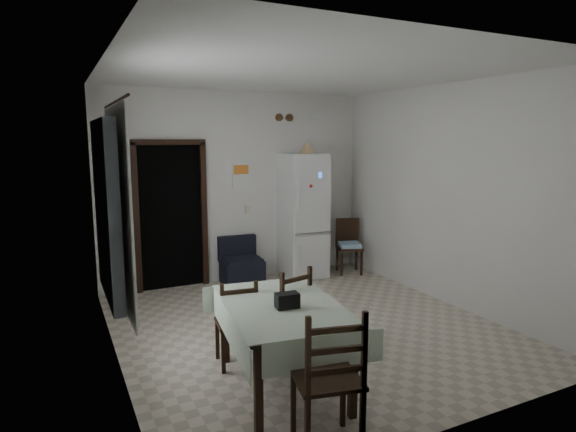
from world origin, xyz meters
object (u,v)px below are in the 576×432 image
at_px(dining_chair_near_head, 327,376).
at_px(fridge, 303,216).
at_px(corner_chair, 349,247).
at_px(dining_chair_far_left, 236,321).
at_px(dining_chair_far_right, 285,312).
at_px(navy_seat, 242,261).
at_px(dining_table, 282,346).

bearing_deg(dining_chair_near_head, fridge, -102.89).
distance_m(corner_chair, dining_chair_far_left, 3.58).
bearing_deg(fridge, dining_chair_far_left, -128.27).
bearing_deg(dining_chair_far_left, dining_chair_far_right, 177.15).
distance_m(navy_seat, dining_chair_far_right, 2.59).
bearing_deg(navy_seat, dining_chair_far_right, -97.15).
bearing_deg(dining_chair_far_right, dining_chair_far_left, -24.78).
bearing_deg(corner_chair, dining_chair_far_right, -114.91).
bearing_deg(navy_seat, dining_chair_far_left, -107.80).
relative_size(navy_seat, dining_chair_far_right, 0.75).
distance_m(fridge, navy_seat, 1.22).
bearing_deg(dining_table, navy_seat, 83.62).
xyz_separation_m(dining_chair_far_right, dining_chair_near_head, (-0.35, -1.40, 0.05)).
distance_m(navy_seat, dining_chair_near_head, 4.03).
bearing_deg(fridge, dining_chair_near_head, -114.29).
distance_m(dining_table, dining_chair_near_head, 0.91).
height_order(navy_seat, dining_chair_far_right, dining_chair_far_right).
bearing_deg(fridge, dining_table, -119.46).
height_order(navy_seat, corner_chair, corner_chair).
distance_m(corner_chair, dining_table, 3.84).
bearing_deg(corner_chair, navy_seat, -166.49).
height_order(fridge, corner_chair, fridge).
relative_size(fridge, dining_table, 1.34).
distance_m(dining_chair_far_right, dining_chair_near_head, 1.44).
height_order(fridge, dining_chair_far_right, fridge).
bearing_deg(dining_chair_near_head, dining_table, -82.02).
bearing_deg(dining_table, corner_chair, 55.78).
bearing_deg(dining_table, dining_chair_near_head, -86.87).
xyz_separation_m(fridge, dining_chair_near_head, (-1.90, -3.93, -0.45)).
relative_size(dining_chair_far_left, dining_chair_near_head, 0.82).
distance_m(dining_table, dining_chair_far_right, 0.58).
relative_size(fridge, navy_seat, 2.75).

